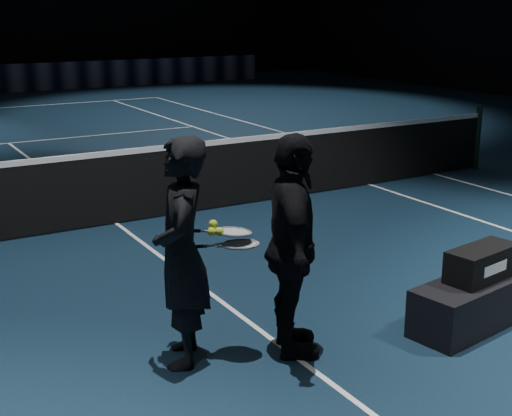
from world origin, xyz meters
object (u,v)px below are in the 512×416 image
(player_b, at_px, (292,247))
(tennis_balls, at_px, (215,229))
(player_a, at_px, (181,253))
(racket_lower, at_px, (241,244))
(racket_upper, at_px, (233,232))
(racket_bag, at_px, (482,263))
(player_bench, at_px, (478,301))

(player_b, relative_size, tennis_balls, 14.77)
(player_a, distance_m, racket_lower, 0.45)
(racket_lower, height_order, racket_upper, racket_upper)
(player_b, xyz_separation_m, tennis_balls, (-0.55, 0.22, 0.17))
(racket_bag, xyz_separation_m, racket_lower, (-2.07, 0.52, 0.37))
(player_bench, distance_m, player_a, 2.66)
(player_bench, relative_size, player_b, 0.79)
(player_a, bearing_deg, player_b, 94.74)
(player_bench, xyz_separation_m, racket_lower, (-2.07, 0.52, 0.72))
(player_bench, relative_size, tennis_balls, 11.66)
(racket_upper, bearing_deg, racket_bag, 2.03)
(player_b, distance_m, tennis_balls, 0.62)
(player_bench, height_order, tennis_balls, tennis_balls)
(player_a, height_order, racket_upper, player_a)
(racket_lower, relative_size, racket_upper, 1.00)
(racket_upper, xyz_separation_m, tennis_balls, (-0.15, 0.02, 0.04))
(racket_upper, bearing_deg, tennis_balls, -170.43)
(racket_upper, bearing_deg, player_b, -9.08)
(racket_lower, relative_size, tennis_balls, 5.67)
(player_bench, height_order, racket_bag, racket_bag)
(player_bench, bearing_deg, racket_upper, 155.39)
(player_b, bearing_deg, player_a, 93.81)
(player_a, bearing_deg, racket_bag, 100.72)
(player_a, xyz_separation_m, racket_lower, (0.42, -0.16, 0.04))
(player_bench, distance_m, racket_lower, 2.25)
(player_bench, distance_m, racket_upper, 2.32)
(racket_lower, bearing_deg, tennis_balls, 178.53)
(player_bench, relative_size, racket_bag, 2.00)
(racket_bag, distance_m, player_a, 2.60)
(player_bench, height_order, racket_lower, racket_lower)
(player_bench, xyz_separation_m, player_a, (-2.49, 0.68, 0.68))
(player_a, xyz_separation_m, tennis_balls, (0.24, -0.09, 0.17))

